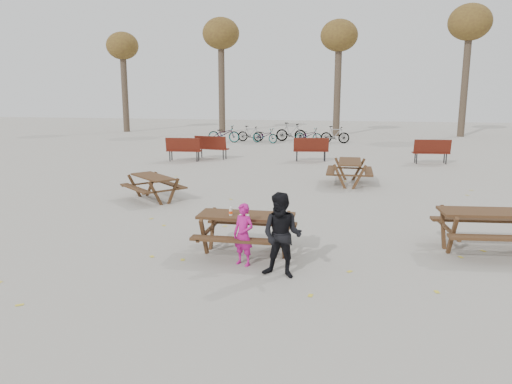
% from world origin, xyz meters
% --- Properties ---
extents(ground, '(80.00, 80.00, 0.00)m').
position_xyz_m(ground, '(0.00, 0.00, 0.00)').
color(ground, gray).
rests_on(ground, ground).
extents(main_picnic_table, '(1.80, 1.45, 0.78)m').
position_xyz_m(main_picnic_table, '(0.00, 0.00, 0.59)').
color(main_picnic_table, '#3D2116').
rests_on(main_picnic_table, ground).
extents(food_tray, '(0.18, 0.11, 0.03)m').
position_xyz_m(food_tray, '(-0.01, -0.18, 0.79)').
color(food_tray, white).
rests_on(food_tray, main_picnic_table).
extents(bread_roll, '(0.14, 0.06, 0.05)m').
position_xyz_m(bread_roll, '(-0.01, -0.18, 0.83)').
color(bread_roll, tan).
rests_on(bread_roll, food_tray).
extents(soda_bottle, '(0.07, 0.07, 0.17)m').
position_xyz_m(soda_bottle, '(-0.27, -0.13, 0.85)').
color(soda_bottle, silver).
rests_on(soda_bottle, main_picnic_table).
extents(child, '(0.48, 0.41, 1.12)m').
position_xyz_m(child, '(0.07, -0.61, 0.56)').
color(child, '#B5167A').
rests_on(child, ground).
extents(adult, '(0.79, 0.66, 1.44)m').
position_xyz_m(adult, '(0.82, -1.06, 0.72)').
color(adult, black).
rests_on(adult, ground).
extents(picnic_table_east, '(2.03, 1.70, 0.82)m').
position_xyz_m(picnic_table_east, '(4.58, 0.94, 0.41)').
color(picnic_table_east, '#3D2116').
rests_on(picnic_table_east, ground).
extents(picnic_table_north, '(2.07, 2.04, 0.69)m').
position_xyz_m(picnic_table_north, '(-3.52, 4.07, 0.35)').
color(picnic_table_north, '#3D2116').
rests_on(picnic_table_north, ground).
extents(picnic_table_far, '(1.46, 1.81, 0.78)m').
position_xyz_m(picnic_table_far, '(1.92, 7.48, 0.39)').
color(picnic_table_far, '#3D2116').
rests_on(picnic_table_far, ground).
extents(park_bench_row, '(11.98, 1.79, 1.03)m').
position_xyz_m(park_bench_row, '(-0.94, 12.37, 0.52)').
color(park_bench_row, '#5B1C12').
rests_on(park_bench_row, ground).
extents(bicycle_row, '(8.15, 1.97, 1.11)m').
position_xyz_m(bicycle_row, '(-2.37, 19.86, 0.48)').
color(bicycle_row, black).
rests_on(bicycle_row, ground).
extents(tree_row, '(32.17, 3.52, 8.26)m').
position_xyz_m(tree_row, '(0.90, 25.15, 6.19)').
color(tree_row, '#382B21').
rests_on(tree_row, ground).
extents(fallen_leaves, '(11.00, 11.00, 0.01)m').
position_xyz_m(fallen_leaves, '(0.50, 2.50, 0.00)').
color(fallen_leaves, gold).
rests_on(fallen_leaves, ground).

